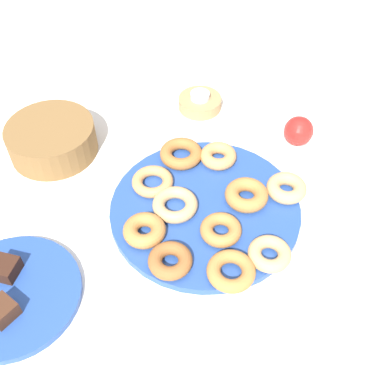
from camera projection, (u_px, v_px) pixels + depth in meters
name	position (u px, v px, depth m)	size (l,w,h in m)	color
ground_plane	(205.00, 211.00, 0.99)	(2.40, 2.40, 0.00)	white
donut_plate	(205.00, 209.00, 0.98)	(0.39, 0.39, 0.02)	#284C9E
donut_0	(221.00, 230.00, 0.92)	(0.08, 0.08, 0.03)	#BC7A3D
donut_1	(246.00, 195.00, 0.98)	(0.09, 0.09, 0.03)	#BC7A3D
donut_2	(144.00, 230.00, 0.92)	(0.08, 0.08, 0.03)	#BC7A3D
donut_3	(231.00, 271.00, 0.86)	(0.09, 0.09, 0.03)	#BC7A3D
donut_4	(168.00, 260.00, 0.87)	(0.08, 0.08, 0.03)	#995B2D
donut_5	(269.00, 254.00, 0.88)	(0.08, 0.08, 0.03)	tan
donut_6	(175.00, 205.00, 0.96)	(0.09, 0.09, 0.03)	tan
donut_7	(286.00, 188.00, 0.99)	(0.08, 0.08, 0.03)	tan
donut_8	(153.00, 182.00, 1.01)	(0.09, 0.09, 0.02)	tan
donut_9	(181.00, 154.00, 1.06)	(0.10, 0.10, 0.03)	#AD6B33
donut_10	(218.00, 156.00, 1.06)	(0.08, 0.08, 0.03)	tan
cake_plate	(11.00, 295.00, 0.85)	(0.25, 0.25, 0.01)	#284C9E
brownie_near	(2.00, 311.00, 0.81)	(0.05, 0.04, 0.03)	#472819
brownie_far	(5.00, 268.00, 0.86)	(0.05, 0.04, 0.03)	#381E14
candle_holder	(200.00, 103.00, 1.21)	(0.11, 0.11, 0.03)	tan
tealight	(200.00, 96.00, 1.19)	(0.05, 0.05, 0.01)	silver
basket	(52.00, 139.00, 1.09)	(0.20, 0.20, 0.07)	brown
apple	(299.00, 131.00, 1.11)	(0.07, 0.07, 0.07)	red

